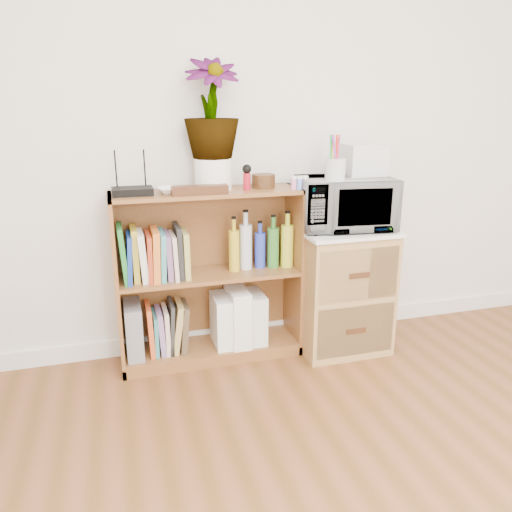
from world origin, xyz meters
name	(u,v)px	position (x,y,z in m)	size (l,w,h in m)	color
skirting_board	(263,329)	(0.00, 2.24, 0.05)	(4.00, 0.02, 0.10)	white
bookshelf	(210,277)	(-0.35, 2.10, 0.47)	(1.00, 0.30, 0.95)	brown
wicker_unit	(340,289)	(0.40, 2.02, 0.35)	(0.50, 0.45, 0.70)	#9E7542
microwave	(345,203)	(0.40, 2.02, 0.86)	(0.51, 0.34, 0.28)	white
pen_cup	(335,170)	(0.29, 1.93, 1.06)	(0.10, 0.10, 0.11)	silver
small_appliance	(363,160)	(0.53, 2.08, 1.09)	(0.22, 0.18, 0.17)	silver
router	(132,191)	(-0.73, 2.08, 0.97)	(0.20, 0.14, 0.04)	black
white_bowl	(170,190)	(-0.54, 2.07, 0.97)	(0.13, 0.13, 0.03)	white
plant_pot	(213,174)	(-0.31, 2.12, 1.03)	(0.19, 0.19, 0.16)	white
potted_plant	(211,108)	(-0.31, 2.12, 1.36)	(0.28, 0.28, 0.50)	#2D6829
trinket_box	(200,190)	(-0.41, 2.00, 0.97)	(0.28, 0.07, 0.05)	#341A0E
kokeshi_doll	(247,182)	(-0.15, 2.06, 0.99)	(0.04, 0.04, 0.09)	#A41422
wooden_bowl	(263,181)	(-0.04, 2.11, 0.99)	(0.12, 0.12, 0.07)	#331D0D
paint_jars	(299,184)	(0.13, 2.01, 0.98)	(0.10, 0.04, 0.05)	pink
file_box	(134,329)	(-0.77, 2.10, 0.22)	(0.09, 0.23, 0.29)	gray
magazine_holder_left	(221,320)	(-0.29, 2.09, 0.21)	(0.09, 0.23, 0.29)	white
magazine_holder_mid	(237,315)	(-0.20, 2.09, 0.23)	(0.10, 0.26, 0.33)	white
magazine_holder_right	(255,316)	(-0.09, 2.09, 0.21)	(0.09, 0.23, 0.29)	silver
cookbooks	(154,254)	(-0.64, 2.10, 0.63)	(0.35, 0.20, 0.30)	#238332
liquor_bottles	(268,242)	(-0.01, 2.10, 0.65)	(0.45, 0.07, 0.32)	gold
lower_books	(168,328)	(-0.59, 2.10, 0.20)	(0.23, 0.19, 0.28)	#DF5527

